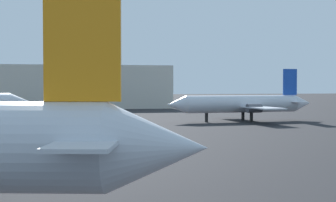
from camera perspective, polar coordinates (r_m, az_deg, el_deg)
airplane_far_left at (r=87.13m, az=8.40°, el=-0.32°), size 26.54×20.24×8.96m
terminal_building at (r=139.51m, az=-16.12°, el=1.52°), size 77.32×21.80×11.15m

